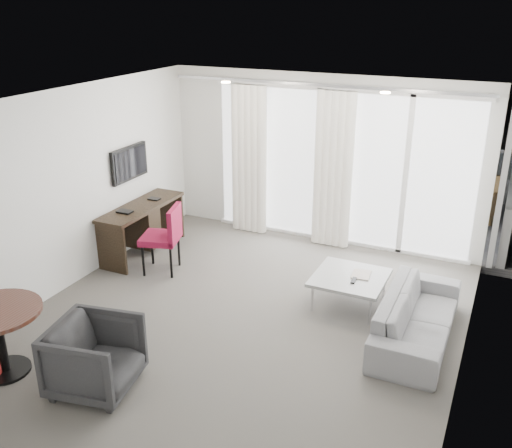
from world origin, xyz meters
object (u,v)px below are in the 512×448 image
at_px(desk, 143,229).
at_px(round_table, 0,341).
at_px(sofa, 417,317).
at_px(coffee_table, 349,290).
at_px(rattan_chair_b, 474,202).
at_px(rattan_chair_a, 383,190).
at_px(tub_armchair, 95,357).
at_px(desk_chair, 160,239).

distance_m(desk, round_table, 3.14).
bearing_deg(sofa, coffee_table, 64.48).
bearing_deg(rattan_chair_b, round_table, -105.08).
xyz_separation_m(desk, rattan_chair_a, (2.88, 3.27, 0.04)).
bearing_deg(round_table, tub_armchair, 10.53).
xyz_separation_m(tub_armchair, sofa, (2.70, 2.23, -0.09)).
xyz_separation_m(desk_chair, tub_armchair, (0.89, -2.48, -0.13)).
bearing_deg(round_table, rattan_chair_b, 57.82).
height_order(desk, rattan_chair_a, rattan_chair_a).
relative_size(desk, rattan_chair_a, 1.91).
bearing_deg(desk_chair, sofa, -20.39).
xyz_separation_m(desk_chair, coffee_table, (2.68, 0.19, -0.29)).
bearing_deg(coffee_table, round_table, -134.73).
bearing_deg(desk, sofa, -9.16).
distance_m(round_table, coffee_table, 4.04).
relative_size(desk, tub_armchair, 2.02).
xyz_separation_m(desk_chair, rattan_chair_a, (2.27, 3.69, -0.07)).
relative_size(desk_chair, round_table, 1.06).
bearing_deg(rattan_chair_b, sofa, -76.28).
bearing_deg(coffee_table, rattan_chair_a, 96.64).
bearing_deg(sofa, rattan_chair_b, -3.38).
relative_size(desk_chair, coffee_table, 1.11).
height_order(tub_armchair, coffee_table, tub_armchair).
height_order(desk, desk_chair, desk_chair).
height_order(sofa, rattan_chair_b, rattan_chair_b).
bearing_deg(rattan_chair_b, desk, -126.89).
relative_size(round_table, rattan_chair_a, 1.09).
bearing_deg(tub_armchair, desk_chair, 9.32).
distance_m(desk, sofa, 4.25).
height_order(round_table, sofa, round_table).
bearing_deg(tub_armchair, coffee_table, -44.26).
bearing_deg(round_table, rattan_chair_a, 69.13).
distance_m(round_table, rattan_chair_a, 6.82).
xyz_separation_m(desk, desk_chair, (0.61, -0.43, 0.11)).
height_order(tub_armchair, sofa, tub_armchair).
distance_m(desk, rattan_chair_a, 4.35).
bearing_deg(coffee_table, desk, 175.79).
distance_m(desk_chair, coffee_table, 2.70).
relative_size(desk, sofa, 0.85).
bearing_deg(rattan_chair_b, desk_chair, -119.25).
bearing_deg(desk, rattan_chair_b, 36.01).
xyz_separation_m(rattan_chair_a, rattan_chair_b, (1.55, -0.05, 0.02)).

